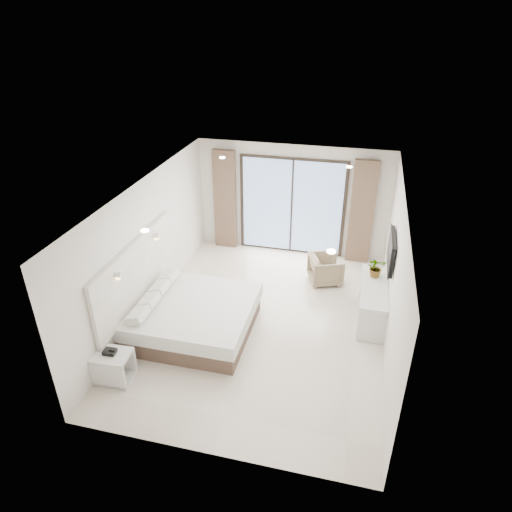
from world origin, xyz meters
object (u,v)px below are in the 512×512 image
object	(u,v)px
bed	(193,317)
nightstand	(114,367)
console_desk	(373,295)
armchair	(326,268)

from	to	relation	value
bed	nightstand	size ratio (longest dim) A/B	3.63
console_desk	armchair	distance (m)	1.58
nightstand	armchair	distance (m)	4.94
console_desk	armchair	size ratio (longest dim) A/B	2.34
console_desk	armchair	xyz separation A→B (m)	(-1.03, 1.19, -0.22)
nightstand	armchair	bearing A→B (deg)	48.85
nightstand	console_desk	size ratio (longest dim) A/B	0.37
console_desk	nightstand	bearing A→B (deg)	-146.29
bed	nightstand	xyz separation A→B (m)	(-0.80, -1.52, -0.05)
console_desk	armchair	bearing A→B (deg)	130.85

